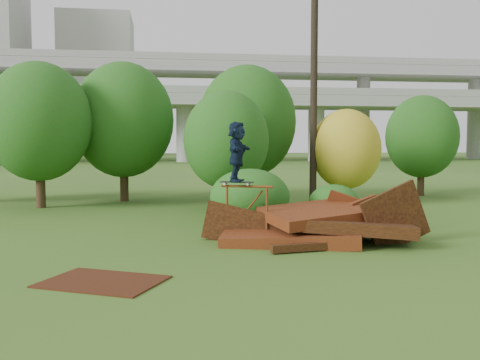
{
  "coord_description": "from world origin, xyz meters",
  "views": [
    {
      "loc": [
        -2.7,
        -11.4,
        2.55
      ],
      "look_at": [
        -0.8,
        2.0,
        1.6
      ],
      "focal_mm": 40.0,
      "sensor_mm": 36.0,
      "label": 1
    }
  ],
  "objects": [
    {
      "name": "ground",
      "position": [
        0.0,
        0.0,
        0.0
      ],
      "size": [
        240.0,
        240.0,
        0.0
      ],
      "primitive_type": "plane",
      "color": "#2D5116",
      "rests_on": "ground"
    },
    {
      "name": "scrap_pile",
      "position": [
        1.17,
        1.76,
        0.4
      ],
      "size": [
        5.83,
        3.09,
        1.96
      ],
      "color": "#45190C",
      "rests_on": "ground"
    },
    {
      "name": "grind_rail",
      "position": [
        -0.61,
        2.12,
        0.96
      ],
      "size": [
        1.28,
        0.59,
        1.46
      ],
      "color": "#642F0F",
      "rests_on": "ground"
    },
    {
      "name": "skateboard",
      "position": [
        -0.85,
        2.22,
        1.53
      ],
      "size": [
        0.88,
        0.55,
        0.09
      ],
      "rotation": [
        0.0,
        0.0,
        -0.4
      ],
      "color": "black",
      "rests_on": "grind_rail"
    },
    {
      "name": "skater",
      "position": [
        -0.85,
        2.22,
        2.32
      ],
      "size": [
        0.91,
        1.51,
        1.55
      ],
      "primitive_type": "imported",
      "rotation": [
        0.0,
        0.0,
        1.23
      ],
      "color": "#101D33",
      "rests_on": "skateboard"
    },
    {
      "name": "flat_plate",
      "position": [
        -3.84,
        -1.55,
        0.01
      ],
      "size": [
        2.54,
        2.27,
        0.03
      ],
      "primitive_type": "cube",
      "rotation": [
        0.0,
        0.0,
        -0.46
      ],
      "color": "#3D1B0D",
      "rests_on": "ground"
    },
    {
      "name": "tree_0",
      "position": [
        -7.51,
        10.3,
        3.36
      ],
      "size": [
        4.03,
        4.03,
        5.69
      ],
      "color": "black",
      "rests_on": "ground"
    },
    {
      "name": "tree_1",
      "position": [
        -4.44,
        12.27,
        3.53
      ],
      "size": [
        4.33,
        4.33,
        6.02
      ],
      "color": "black",
      "rests_on": "ground"
    },
    {
      "name": "tree_2",
      "position": [
        -0.41,
        8.37,
        2.64
      ],
      "size": [
        3.18,
        3.18,
        4.48
      ],
      "color": "black",
      "rests_on": "ground"
    },
    {
      "name": "tree_3",
      "position": [
        0.9,
        11.81,
        3.47
      ],
      "size": [
        4.27,
        4.27,
        5.93
      ],
      "color": "black",
      "rests_on": "ground"
    },
    {
      "name": "tree_4",
      "position": [
        4.65,
        9.59,
        2.28
      ],
      "size": [
        2.84,
        2.84,
        3.92
      ],
      "color": "black",
      "rests_on": "ground"
    },
    {
      "name": "tree_5",
      "position": [
        9.53,
        12.77,
        2.83
      ],
      "size": [
        3.42,
        3.42,
        4.81
      ],
      "color": "black",
      "rests_on": "ground"
    },
    {
      "name": "shrub_left",
      "position": [
        -0.05,
        5.06,
        0.87
      ],
      "size": [
        2.51,
        2.32,
        1.74
      ],
      "primitive_type": "ellipsoid",
      "color": "#154311",
      "rests_on": "ground"
    },
    {
      "name": "shrub_right",
      "position": [
        2.78,
        5.34,
        0.6
      ],
      "size": [
        1.68,
        1.54,
        1.19
      ],
      "primitive_type": "ellipsoid",
      "color": "#154311",
      "rests_on": "ground"
    },
    {
      "name": "utility_pole",
      "position": [
        3.23,
        9.44,
        4.76
      ],
      "size": [
        1.4,
        0.28,
        9.37
      ],
      "color": "black",
      "rests_on": "ground"
    },
    {
      "name": "freeway_overpass",
      "position": [
        0.0,
        62.92,
        10.32
      ],
      "size": [
        160.0,
        15.0,
        13.7
      ],
      "color": "gray",
      "rests_on": "ground"
    },
    {
      "name": "building_right",
      "position": [
        -16.0,
        102.0,
        14.0
      ],
      "size": [
        14.0,
        14.0,
        28.0
      ],
      "primitive_type": "cube",
      "color": "#9E9E99",
      "rests_on": "ground"
    }
  ]
}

